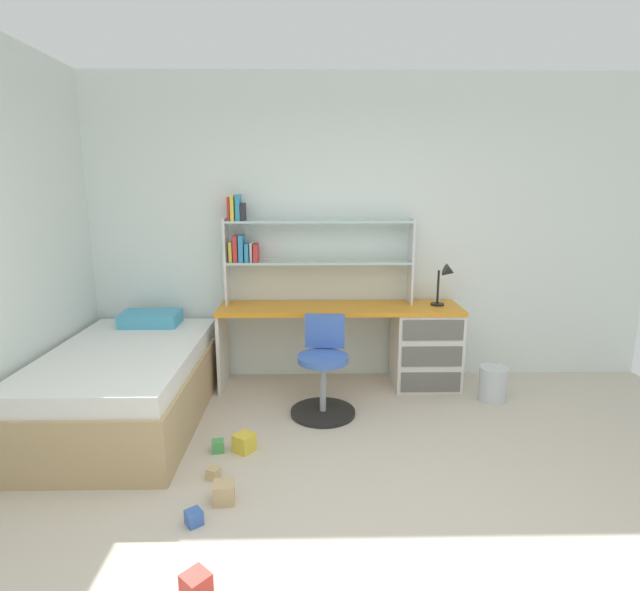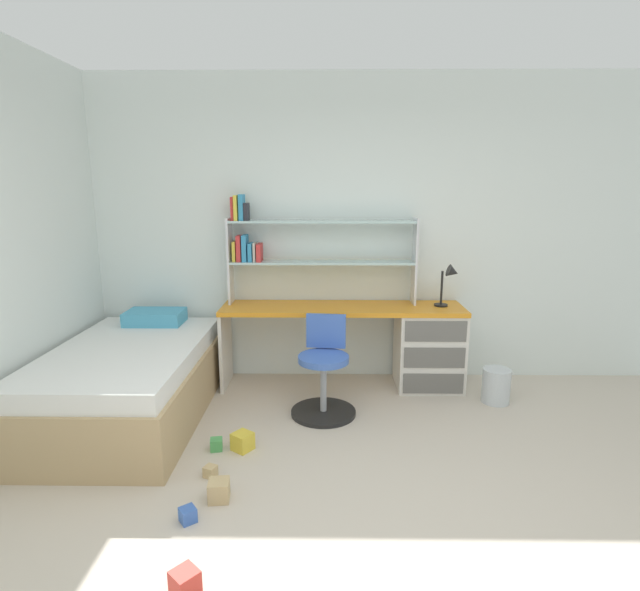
% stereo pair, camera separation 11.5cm
% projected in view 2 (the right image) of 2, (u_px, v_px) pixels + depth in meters
% --- Properties ---
extents(ground_plane, '(5.68, 5.98, 0.02)m').
position_uv_depth(ground_plane, '(369.00, 563.00, 2.41)').
color(ground_plane, beige).
extents(room_shell, '(5.68, 5.98, 2.77)m').
position_uv_depth(room_shell, '(177.00, 247.00, 3.33)').
color(room_shell, silver).
rests_on(room_shell, ground_plane).
extents(desk, '(2.15, 0.51, 0.75)m').
position_uv_depth(desk, '(406.00, 342.00, 4.48)').
color(desk, orange).
rests_on(desk, ground_plane).
extents(bookshelf_hutch, '(1.68, 0.22, 0.98)m').
position_uv_depth(bookshelf_hutch, '(297.00, 244.00, 4.44)').
color(bookshelf_hutch, silver).
rests_on(bookshelf_hutch, desk).
extents(desk_lamp, '(0.20, 0.17, 0.38)m').
position_uv_depth(desk_lamp, '(450.00, 279.00, 4.34)').
color(desk_lamp, black).
rests_on(desk_lamp, desk).
extents(swivel_chair, '(0.52, 0.52, 0.78)m').
position_uv_depth(swivel_chair, '(324.00, 376.00, 3.95)').
color(swivel_chair, black).
rests_on(swivel_chair, ground_plane).
extents(bed_platform, '(1.12, 1.86, 0.70)m').
position_uv_depth(bed_platform, '(129.00, 382.00, 3.88)').
color(bed_platform, tan).
rests_on(bed_platform, ground_plane).
extents(waste_bin, '(0.23, 0.23, 0.29)m').
position_uv_depth(waste_bin, '(496.00, 386.00, 4.18)').
color(waste_bin, silver).
rests_on(waste_bin, ground_plane).
extents(toy_block_yellow_0, '(0.17, 0.17, 0.12)m').
position_uv_depth(toy_block_yellow_0, '(243.00, 441.00, 3.43)').
color(toy_block_yellow_0, gold).
rests_on(toy_block_yellow_0, ground_plane).
extents(toy_block_red_1, '(0.15, 0.15, 0.11)m').
position_uv_depth(toy_block_red_1, '(185.00, 582.00, 2.21)').
color(toy_block_red_1, red).
rests_on(toy_block_red_1, ground_plane).
extents(toy_block_natural_2, '(0.13, 0.13, 0.12)m').
position_uv_depth(toy_block_natural_2, '(219.00, 490.00, 2.88)').
color(toy_block_natural_2, tan).
rests_on(toy_block_natural_2, ground_plane).
extents(toy_block_blue_3, '(0.11, 0.11, 0.08)m').
position_uv_depth(toy_block_blue_3, '(188.00, 515.00, 2.69)').
color(toy_block_blue_3, '#3860B7').
rests_on(toy_block_blue_3, ground_plane).
extents(toy_block_green_4, '(0.09, 0.09, 0.08)m').
position_uv_depth(toy_block_green_4, '(216.00, 444.00, 3.43)').
color(toy_block_green_4, '#479E51').
rests_on(toy_block_green_4, ground_plane).
extents(toy_block_natural_5, '(0.09, 0.09, 0.07)m').
position_uv_depth(toy_block_natural_5, '(210.00, 471.00, 3.11)').
color(toy_block_natural_5, tan).
rests_on(toy_block_natural_5, ground_plane).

